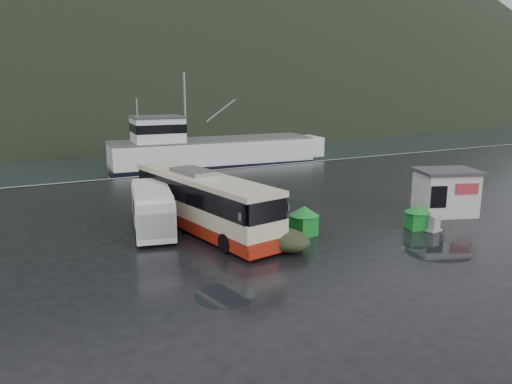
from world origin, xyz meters
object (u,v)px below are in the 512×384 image
white_van (153,232)px  jersey_barrier_a (426,225)px  jersey_barrier_b (425,228)px  ticket_kiosk (444,214)px  fishing_trawler (213,157)px  waste_bin_right (416,229)px  dome_tent (285,250)px  waste_bin_left (304,235)px  coach_bus (204,230)px  jersey_barrier_c (451,213)px

white_van → jersey_barrier_a: (14.46, -5.84, 0.00)m
jersey_barrier_a → jersey_barrier_b: 0.85m
ticket_kiosk → fishing_trawler: (-3.70, 28.94, 0.00)m
waste_bin_right → ticket_kiosk: (3.86, 1.58, 0.00)m
dome_tent → white_van: bearing=129.3°
waste_bin_left → waste_bin_right: bearing=-16.9°
coach_bus → waste_bin_right: size_ratio=8.25×
ticket_kiosk → fishing_trawler: 29.18m
white_van → jersey_barrier_b: white_van is taller
white_van → jersey_barrier_c: 18.36m
dome_tent → ticket_kiosk: ticket_kiosk is taller
jersey_barrier_c → fishing_trawler: (-4.26, 28.97, 0.00)m
jersey_barrier_b → waste_bin_right: bearing=162.7°
white_van → jersey_barrier_b: size_ratio=3.50×
jersey_barrier_b → white_van: bearing=155.2°
waste_bin_left → dome_tent: size_ratio=0.59×
white_van → fishing_trawler: 27.78m
jersey_barrier_a → coach_bus: bearing=157.7°
waste_bin_left → jersey_barrier_b: waste_bin_left is taller
ticket_kiosk → jersey_barrier_b: (-3.37, -1.73, 0.00)m
coach_bus → white_van: coach_bus is taller
dome_tent → jersey_barrier_b: size_ratio=1.60×
ticket_kiosk → jersey_barrier_b: bearing=-133.8°
jersey_barrier_c → coach_bus: bearing=166.3°
jersey_barrier_a → fishing_trawler: fishing_trawler is taller
dome_tent → jersey_barrier_a: size_ratio=1.78×
dome_tent → jersey_barrier_b: bearing=-2.5°
coach_bus → jersey_barrier_a: 12.80m
ticket_kiosk → jersey_barrier_c: bearing=16.1°
coach_bus → dome_tent: size_ratio=4.27×
jersey_barrier_c → jersey_barrier_b: bearing=-156.6°
coach_bus → white_van: 2.79m
waste_bin_left → jersey_barrier_a: bearing=-11.5°
jersey_barrier_a → jersey_barrier_c: 3.49m
dome_tent → fishing_trawler: fishing_trawler is taller
jersey_barrier_c → jersey_barrier_a: bearing=-160.7°
white_van → waste_bin_left: 8.29m
ticket_kiosk → jersey_barrier_a: (-2.73, -1.18, 0.00)m
jersey_barrier_b → fishing_trawler: (-0.33, 30.67, 0.00)m
coach_bus → waste_bin_right: (10.72, -5.25, 0.00)m
jersey_barrier_a → jersey_barrier_b: bearing=-139.5°
ticket_kiosk → jersey_barrier_b: ticket_kiosk is taller
dome_tent → jersey_barrier_b: dome_tent is taller
coach_bus → fishing_trawler: fishing_trawler is taller
white_van → fishing_trawler: fishing_trawler is taller
jersey_barrier_a → white_van: bearing=158.0°
waste_bin_right → coach_bus: bearing=153.9°
jersey_barrier_b → fishing_trawler: size_ratio=0.07×
white_van → waste_bin_right: size_ratio=4.23×
waste_bin_left → jersey_barrier_b: bearing=-16.9°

